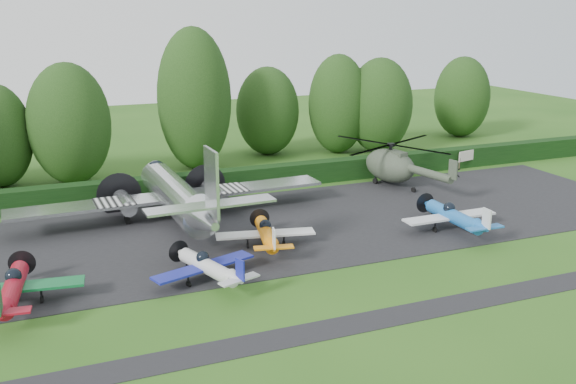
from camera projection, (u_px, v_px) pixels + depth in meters
name	position (u px, v px, depth m)	size (l,w,h in m)	color
ground	(281.00, 286.00, 38.35)	(160.00, 160.00, 0.00)	#255117
apron	(231.00, 233.00, 47.27)	(70.00, 18.00, 0.01)	black
taxiway_verge	(323.00, 331.00, 33.00)	(70.00, 2.00, 0.00)	black
hedgerow	(195.00, 195.00, 57.08)	(90.00, 1.60, 2.00)	black
transport_plane	(177.00, 196.00, 48.80)	(24.76, 18.99, 7.93)	silver
light_plane_red	(13.00, 288.00, 35.18)	(7.48, 7.87, 2.88)	maroon
light_plane_white	(208.00, 266.00, 38.47)	(6.68, 7.03, 2.57)	silver
light_plane_orange	(266.00, 234.00, 44.00)	(6.86, 7.22, 2.64)	orange
light_plane_blue	(454.00, 216.00, 47.40)	(7.44, 7.83, 2.86)	#1D61AE
helicopter	(390.00, 163.00, 59.76)	(12.30, 14.40, 3.96)	#373F31
sign_board	(470.00, 156.00, 66.33)	(3.40, 0.13, 1.91)	#3F3326
tree_1	(268.00, 111.00, 71.74)	(7.07, 7.07, 9.87)	black
tree_3	(338.00, 104.00, 72.37)	(6.72, 6.72, 11.19)	black
tree_4	(194.00, 99.00, 64.50)	(7.43, 7.43, 14.37)	black
tree_5	(69.00, 124.00, 59.30)	(7.58, 7.58, 11.37)	black
tree_7	(462.00, 97.00, 81.82)	(7.01, 7.01, 10.23)	black
tree_8	(380.00, 106.00, 72.61)	(7.42, 7.42, 10.78)	black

